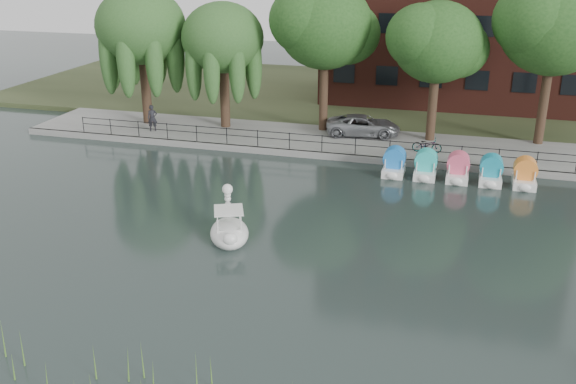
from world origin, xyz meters
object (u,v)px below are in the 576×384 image
at_px(bicycle, 427,144).
at_px(swan_boat, 229,229).
at_px(pedestrian, 152,116).
at_px(minivan, 363,124).

xyz_separation_m(bicycle, swan_boat, (-7.33, -13.59, -0.41)).
relative_size(pedestrian, swan_boat, 0.65).
bearing_deg(pedestrian, bicycle, -28.37).
bearing_deg(bicycle, swan_boat, 150.92).
distance_m(pedestrian, swan_boat, 17.03).
xyz_separation_m(pedestrian, swan_boat, (10.36, -13.48, -0.90)).
relative_size(minivan, bicycle, 3.12).
height_order(pedestrian, swan_boat, pedestrian).
bearing_deg(bicycle, minivan, 57.73).
height_order(bicycle, pedestrian, pedestrian).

